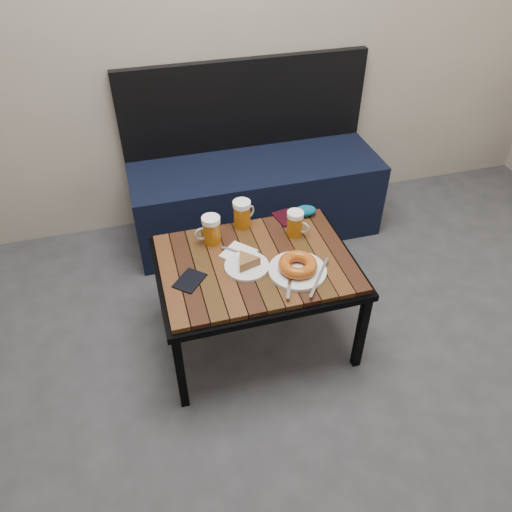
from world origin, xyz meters
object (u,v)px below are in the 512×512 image
object	(u,v)px
cafe_table	(256,269)
beer_mug_centre	(242,214)
passport_navy	(190,281)
passport_burgundy	(286,218)
plate_bagel	(298,267)
plate_pie	(247,264)
beer_mug_left	(211,230)
bench	(255,189)
beer_mug_right	(295,223)
knit_pouch	(305,211)

from	to	relation	value
cafe_table	beer_mug_centre	xyz separation A→B (m)	(0.01, 0.26, 0.11)
passport_navy	passport_burgundy	distance (m)	0.59
plate_bagel	plate_pie	bearing A→B (deg)	155.84
beer_mug_left	plate_pie	world-z (taller)	beer_mug_left
cafe_table	beer_mug_left	distance (m)	0.26
bench	beer_mug_left	bearing A→B (deg)	-119.88
bench	plate_bagel	xyz separation A→B (m)	(-0.09, -0.96, 0.23)
bench	passport_navy	bearing A→B (deg)	-120.17
plate_bagel	beer_mug_centre	bearing A→B (deg)	109.82
beer_mug_centre	plate_pie	distance (m)	0.30
beer_mug_right	cafe_table	bearing A→B (deg)	-106.04
cafe_table	beer_mug_left	bearing A→B (deg)	130.25
beer_mug_left	passport_navy	bearing A→B (deg)	55.42
cafe_table	passport_burgundy	distance (m)	0.34
bench	knit_pouch	xyz separation A→B (m)	(0.08, -0.59, 0.22)
bench	beer_mug_left	size ratio (longest dim) A/B	10.85
beer_mug_right	passport_navy	size ratio (longest dim) A/B	0.93
cafe_table	beer_mug_centre	distance (m)	0.28
plate_pie	passport_burgundy	world-z (taller)	plate_pie
beer_mug_left	plate_pie	bearing A→B (deg)	113.22
beer_mug_centre	passport_burgundy	distance (m)	0.22
bench	beer_mug_left	xyz separation A→B (m)	(-0.38, -0.67, 0.26)
beer_mug_right	beer_mug_centre	bearing A→B (deg)	-169.00
plate_bagel	passport_navy	world-z (taller)	plate_bagel
cafe_table	beer_mug_right	distance (m)	0.28
cafe_table	passport_navy	size ratio (longest dim) A/B	6.64
plate_bagel	passport_navy	distance (m)	0.44
cafe_table	passport_burgundy	world-z (taller)	passport_burgundy
bench	cafe_table	bearing A→B (deg)	-105.20
passport_navy	beer_mug_right	bearing A→B (deg)	61.31
beer_mug_left	beer_mug_right	size ratio (longest dim) A/B	1.09
beer_mug_centre	beer_mug_right	xyz separation A→B (m)	(0.21, -0.13, -0.01)
plate_pie	knit_pouch	bearing A→B (deg)	38.74
cafe_table	beer_mug_right	xyz separation A→B (m)	(0.22, 0.13, 0.10)
beer_mug_right	knit_pouch	xyz separation A→B (m)	(0.09, 0.13, -0.04)
cafe_table	plate_bagel	bearing A→B (deg)	-38.27
plate_bagel	knit_pouch	size ratio (longest dim) A/B	2.71
beer_mug_centre	passport_navy	distance (m)	0.43
plate_pie	beer_mug_right	bearing A→B (deg)	31.22
beer_mug_right	knit_pouch	distance (m)	0.16
knit_pouch	beer_mug_right	bearing A→B (deg)	-126.29
plate_pie	passport_navy	size ratio (longest dim) A/B	1.46
cafe_table	plate_bagel	world-z (taller)	plate_bagel
beer_mug_right	passport_burgundy	bearing A→B (deg)	132.66
plate_pie	beer_mug_centre	bearing A→B (deg)	78.92
bench	passport_burgundy	xyz separation A→B (m)	(-0.01, -0.59, 0.20)
beer_mug_centre	knit_pouch	world-z (taller)	beer_mug_centre
plate_pie	plate_bagel	bearing A→B (deg)	-24.16
beer_mug_left	plate_pie	distance (m)	0.24
cafe_table	passport_burgundy	xyz separation A→B (m)	(0.22, 0.26, 0.05)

